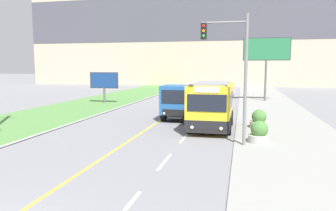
# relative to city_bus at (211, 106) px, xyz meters

# --- Properties ---
(apartment_block_background) EXTENTS (80.00, 8.04, 25.65)m
(apartment_block_background) POSITION_rel_city_bus_xyz_m (-3.96, 49.26, 11.34)
(apartment_block_background) COLOR #BCAD93
(apartment_block_background) RESTS_ON ground_plane
(city_bus) EXTENTS (2.62, 5.62, 2.95)m
(city_bus) POSITION_rel_city_bus_xyz_m (0.00, 0.00, 0.00)
(city_bus) COLOR yellow
(city_bus) RESTS_ON ground_plane
(dump_truck) EXTENTS (2.57, 6.78, 2.59)m
(dump_truck) POSITION_rel_city_bus_xyz_m (-2.53, 3.47, -0.19)
(dump_truck) COLOR black
(dump_truck) RESTS_ON ground_plane
(car_distant) EXTENTS (1.80, 4.30, 1.45)m
(car_distant) POSITION_rel_city_bus_xyz_m (-0.16, 23.30, -0.80)
(car_distant) COLOR silver
(car_distant) RESTS_ON ground_plane
(traffic_light_mast) EXTENTS (2.28, 0.32, 6.47)m
(traffic_light_mast) POSITION_rel_city_bus_xyz_m (1.41, -4.22, 2.60)
(traffic_light_mast) COLOR slate
(traffic_light_mast) RESTS_ON ground_plane
(billboard_large) EXTENTS (5.15, 0.24, 7.15)m
(billboard_large) POSITION_rel_city_bus_xyz_m (4.43, 18.02, 4.08)
(billboard_large) COLOR #59595B
(billboard_large) RESTS_ON ground_plane
(billboard_small) EXTENTS (3.17, 0.24, 3.33)m
(billboard_small) POSITION_rel_city_bus_xyz_m (-12.68, 12.35, 0.86)
(billboard_small) COLOR #59595B
(billboard_small) RESTS_ON ground_plane
(planter_round_near) EXTENTS (1.10, 1.10, 1.13)m
(planter_round_near) POSITION_rel_city_bus_xyz_m (2.79, -3.47, -0.92)
(planter_round_near) COLOR #B7B2A8
(planter_round_near) RESTS_ON sidewalk_right
(planter_round_second) EXTENTS (1.14, 1.14, 1.16)m
(planter_round_second) POSITION_rel_city_bus_xyz_m (2.96, 0.71, -0.91)
(planter_round_second) COLOR #B7B2A8
(planter_round_second) RESTS_ON sidewalk_right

